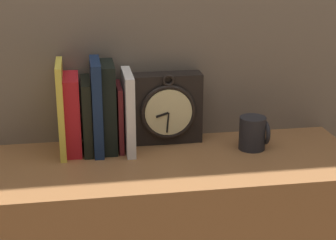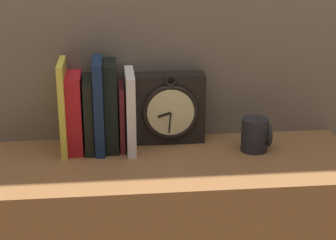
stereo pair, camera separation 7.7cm
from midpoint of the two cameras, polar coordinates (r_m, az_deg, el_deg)
The scene contains 9 objects.
clock at distance 1.60m, azimuth -1.53°, elevation 1.17°, with size 0.20×0.08×0.21m.
book_slot0_yellow at distance 1.55m, azimuth -12.19°, elevation 1.11°, with size 0.02×0.15×0.25m.
book_slot1_red at distance 1.56m, azimuth -11.08°, elevation 0.57°, with size 0.04×0.13×0.21m.
book_slot2_black at distance 1.56m, azimuth -9.65°, elevation 0.41°, with size 0.02×0.14×0.20m.
book_slot3_navy at distance 1.55m, azimuth -8.68°, elevation 1.35°, with size 0.03×0.15×0.26m.
book_slot4_black at distance 1.55m, azimuth -7.48°, elevation 1.32°, with size 0.04×0.13×0.25m.
book_slot5_maroon at distance 1.57m, azimuth -6.36°, elevation 0.31°, with size 0.01×0.12×0.18m.
book_slot6_white at distance 1.55m, azimuth -5.47°, elevation 0.83°, with size 0.02×0.16×0.22m.
mug at distance 1.58m, azimuth 7.30°, elevation -1.33°, with size 0.08×0.07×0.09m.
Camera 1 is at (-0.22, -1.36, 1.32)m, focal length 60.00 mm.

